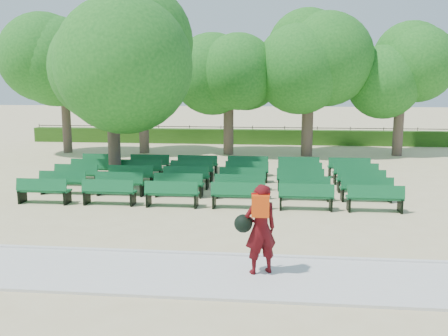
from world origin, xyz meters
name	(u,v)px	position (x,y,z in m)	size (l,w,h in m)	color
ground	(203,194)	(0.00, 0.00, 0.00)	(120.00, 120.00, 0.00)	#C8B684
paving	(150,273)	(0.00, -7.40, 0.03)	(30.00, 2.20, 0.06)	silver
curb	(163,253)	(0.00, -6.25, 0.05)	(30.00, 0.12, 0.10)	silver
hedge	(236,137)	(0.00, 14.00, 0.45)	(26.00, 0.70, 0.90)	#254F14
fence	(237,143)	(0.00, 14.40, 0.00)	(26.00, 0.10, 1.02)	black
tree_line	(230,153)	(0.00, 10.00, 0.00)	(21.80, 6.80, 7.04)	#226D1E
bench_array	(215,186)	(0.31, 0.86, 0.09)	(1.68, 0.59, 1.05)	#105B2D
tree_among	(111,64)	(-3.69, 1.62, 4.51)	(4.97, 4.97, 6.76)	brown
person	(259,228)	(2.19, -7.22, 1.01)	(0.92, 0.67, 1.83)	#480A0E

